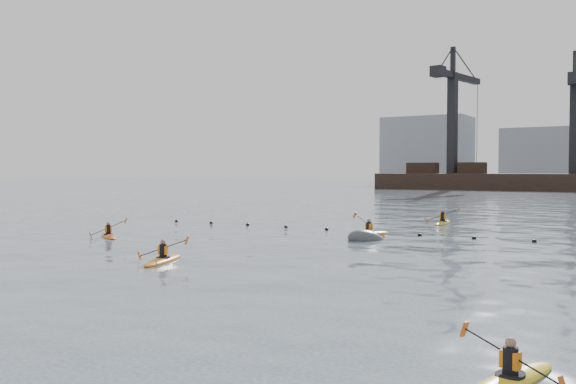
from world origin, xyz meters
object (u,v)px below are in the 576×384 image
kayaker_2 (108,235)px  mooring_buoy (366,240)px  kayaker_0 (163,259)px  kayaker_1 (510,379)px  kayaker_5 (443,222)px  kayaker_3 (369,234)px

kayaker_2 → mooring_buoy: bearing=-31.9°
kayaker_0 → kayaker_2: (-8.83, 5.29, -0.01)m
kayaker_1 → kayaker_0: bearing=171.1°
kayaker_0 → kayaker_2: kayaker_0 is taller
kayaker_0 → mooring_buoy: (3.89, 11.26, -0.10)m
kayaker_2 → mooring_buoy: (12.72, 5.97, -0.09)m
kayaker_0 → kayaker_5: (4.51, 22.84, 0.01)m
kayaker_3 → kayaker_1: bearing=-42.8°
kayaker_0 → kayaker_5: 23.28m
mooring_buoy → kayaker_0: bearing=-109.0°
kayaker_2 → kayaker_5: kayaker_5 is taller
kayaker_1 → kayaker_2: 26.77m
kayaker_1 → kayaker_5: bearing=126.5°
kayaker_2 → mooring_buoy: 14.05m
kayaker_3 → kayaker_5: bearing=99.7°
kayaker_0 → kayaker_1: bearing=-44.9°
kayaker_1 → kayaker_5: (-10.20, 30.30, 0.02)m
kayaker_1 → kayaker_2: bearing=169.5°
kayaker_2 → kayaker_3: size_ratio=0.82×
kayaker_3 → kayaker_5: 9.50m
kayaker_3 → kayaker_5: kayaker_3 is taller
mooring_buoy → kayaker_1: bearing=-60.0°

